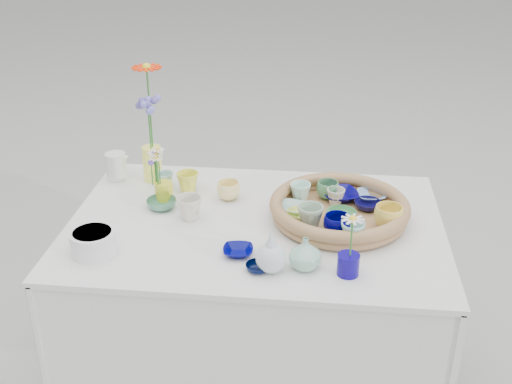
# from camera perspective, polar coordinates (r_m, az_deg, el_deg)

# --- Properties ---
(wicker_tray) EXTENTS (0.47, 0.47, 0.08)m
(wicker_tray) POSITION_cam_1_polar(r_m,az_deg,el_deg) (2.19, 7.41, -1.57)
(wicker_tray) COLOR olive
(wicker_tray) RESTS_ON display_table
(tray_ceramic_0) EXTENTS (0.16, 0.16, 0.03)m
(tray_ceramic_0) POSITION_cam_1_polar(r_m,az_deg,el_deg) (2.29, 7.46, -0.29)
(tray_ceramic_0) COLOR #030059
(tray_ceramic_0) RESTS_ON wicker_tray
(tray_ceramic_1) EXTENTS (0.10, 0.10, 0.03)m
(tray_ceramic_1) POSITION_cam_1_polar(r_m,az_deg,el_deg) (2.24, 9.88, -1.15)
(tray_ceramic_1) COLOR #0C0939
(tray_ceramic_1) RESTS_ON wicker_tray
(tray_ceramic_2) EXTENTS (0.10, 0.10, 0.08)m
(tray_ceramic_2) POSITION_cam_1_polar(r_m,az_deg,el_deg) (2.13, 11.70, -2.17)
(tray_ceramic_2) COLOR #F3D351
(tray_ceramic_2) RESTS_ON wicker_tray
(tray_ceramic_3) EXTENTS (0.12, 0.12, 0.03)m
(tray_ceramic_3) POSITION_cam_1_polar(r_m,az_deg,el_deg) (2.16, 7.58, -2.12)
(tray_ceramic_3) COLOR #499656
(tray_ceramic_3) RESTS_ON wicker_tray
(tray_ceramic_4) EXTENTS (0.09, 0.09, 0.08)m
(tray_ceramic_4) POSITION_cam_1_polar(r_m,az_deg,el_deg) (2.09, 4.85, -2.23)
(tray_ceramic_4) COLOR #94AF93
(tray_ceramic_4) RESTS_ON wicker_tray
(tray_ceramic_5) EXTENTS (0.12, 0.12, 0.02)m
(tray_ceramic_5) POSITION_cam_1_polar(r_m,az_deg,el_deg) (2.20, 3.26, -1.44)
(tray_ceramic_5) COLOR #99C6BE
(tray_ceramic_5) RESTS_ON wicker_tray
(tray_ceramic_6) EXTENTS (0.08, 0.08, 0.07)m
(tray_ceramic_6) POSITION_cam_1_polar(r_m,az_deg,el_deg) (2.26, 3.96, -0.03)
(tray_ceramic_6) COLOR silver
(tray_ceramic_6) RESTS_ON wicker_tray
(tray_ceramic_7) EXTENTS (0.08, 0.08, 0.06)m
(tray_ceramic_7) POSITION_cam_1_polar(r_m,az_deg,el_deg) (2.25, 7.09, -0.42)
(tray_ceramic_7) COLOR beige
(tray_ceramic_7) RESTS_ON wicker_tray
(tray_ceramic_8) EXTENTS (0.11, 0.11, 0.02)m
(tray_ceramic_8) POSITION_cam_1_polar(r_m,az_deg,el_deg) (2.31, 10.20, -0.34)
(tray_ceramic_8) COLOR #8BB1ED
(tray_ceramic_8) RESTS_ON wicker_tray
(tray_ceramic_9) EXTENTS (0.10, 0.10, 0.07)m
(tray_ceramic_9) POSITION_cam_1_polar(r_m,az_deg,el_deg) (2.06, 7.22, -2.95)
(tray_ceramic_9) COLOR #01005B
(tray_ceramic_9) RESTS_ON wicker_tray
(tray_ceramic_10) EXTENTS (0.10, 0.10, 0.03)m
(tray_ceramic_10) POSITION_cam_1_polar(r_m,az_deg,el_deg) (2.15, 3.95, -2.10)
(tray_ceramic_10) COLOR #DFE15F
(tray_ceramic_10) RESTS_ON wicker_tray
(tray_ceramic_11) EXTENTS (0.09, 0.09, 0.07)m
(tray_ceramic_11) POSITION_cam_1_polar(r_m,az_deg,el_deg) (2.02, 8.58, -3.59)
(tray_ceramic_11) COLOR #92D1C4
(tray_ceramic_11) RESTS_ON wicker_tray
(tray_ceramic_12) EXTENTS (0.10, 0.10, 0.06)m
(tray_ceramic_12) POSITION_cam_1_polar(r_m,az_deg,el_deg) (2.29, 6.39, 0.19)
(tray_ceramic_12) COLOR #4F8F5B
(tray_ceramic_12) RESTS_ON wicker_tray
(loose_ceramic_0) EXTENTS (0.10, 0.10, 0.08)m
(loose_ceramic_0) POSITION_cam_1_polar(r_m,az_deg,el_deg) (2.37, -6.07, 0.88)
(loose_ceramic_0) COLOR yellow
(loose_ceramic_0) RESTS_ON display_table
(loose_ceramic_1) EXTENTS (0.09, 0.09, 0.07)m
(loose_ceramic_1) POSITION_cam_1_polar(r_m,az_deg,el_deg) (2.31, -2.45, 0.13)
(loose_ceramic_1) COLOR #FFE58B
(loose_ceramic_1) RESTS_ON display_table
(loose_ceramic_2) EXTENTS (0.13, 0.13, 0.03)m
(loose_ceramic_2) POSITION_cam_1_polar(r_m,az_deg,el_deg) (2.28, -8.39, -1.05)
(loose_ceramic_2) COLOR #488565
(loose_ceramic_2) RESTS_ON display_table
(loose_ceramic_3) EXTENTS (0.10, 0.10, 0.08)m
(loose_ceramic_3) POSITION_cam_1_polar(r_m,az_deg,el_deg) (2.18, -5.94, -1.42)
(loose_ceramic_3) COLOR beige
(loose_ceramic_3) RESTS_ON display_table
(loose_ceramic_4) EXTENTS (0.10, 0.10, 0.02)m
(loose_ceramic_4) POSITION_cam_1_polar(r_m,az_deg,el_deg) (1.99, -1.60, -5.28)
(loose_ceramic_4) COLOR #000161
(loose_ceramic_4) RESTS_ON display_table
(loose_ceramic_5) EXTENTS (0.07, 0.07, 0.06)m
(loose_ceramic_5) POSITION_cam_1_polar(r_m,az_deg,el_deg) (2.42, -8.09, 1.06)
(loose_ceramic_5) COLOR #9DCDBC
(loose_ceramic_5) RESTS_ON display_table
(loose_ceramic_6) EXTENTS (0.08, 0.08, 0.02)m
(loose_ceramic_6) POSITION_cam_1_polar(r_m,az_deg,el_deg) (1.91, 0.14, -6.73)
(loose_ceramic_6) COLOR black
(loose_ceramic_6) RESTS_ON display_table
(fluted_bowl) EXTENTS (0.16, 0.16, 0.07)m
(fluted_bowl) POSITION_cam_1_polar(r_m,az_deg,el_deg) (2.05, -14.27, -4.35)
(fluted_bowl) COLOR silver
(fluted_bowl) RESTS_ON display_table
(bud_vase_paleblue) EXTENTS (0.12, 0.12, 0.14)m
(bud_vase_paleblue) POSITION_cam_1_polar(r_m,az_deg,el_deg) (1.88, 1.36, -5.22)
(bud_vase_paleblue) COLOR silver
(bud_vase_paleblue) RESTS_ON display_table
(bud_vase_seafoam) EXTENTS (0.13, 0.13, 0.10)m
(bud_vase_seafoam) POSITION_cam_1_polar(r_m,az_deg,el_deg) (1.91, 4.39, -5.45)
(bud_vase_seafoam) COLOR #89BAA3
(bud_vase_seafoam) RESTS_ON display_table
(bud_vase_cobalt) EXTENTS (0.08, 0.08, 0.07)m
(bud_vase_cobalt) POSITION_cam_1_polar(r_m,az_deg,el_deg) (1.90, 8.20, -6.41)
(bud_vase_cobalt) COLOR #0E0374
(bud_vase_cobalt) RESTS_ON display_table
(single_daisy) EXTENTS (0.09, 0.09, 0.14)m
(single_daisy) POSITION_cam_1_polar(r_m,az_deg,el_deg) (1.85, 8.48, -4.02)
(single_daisy) COLOR white
(single_daisy) RESTS_ON bud_vase_cobalt
(tall_vase_yellow) EXTENTS (0.08, 0.08, 0.14)m
(tall_vase_yellow) POSITION_cam_1_polar(r_m,az_deg,el_deg) (2.47, -9.20, 2.52)
(tall_vase_yellow) COLOR #FDFF5A
(tall_vase_yellow) RESTS_ON display_table
(gerbera) EXTENTS (0.14, 0.14, 0.32)m
(gerbera) POSITION_cam_1_polar(r_m,az_deg,el_deg) (2.40, -9.43, 7.38)
(gerbera) COLOR #FF2E04
(gerbera) RESTS_ON tall_vase_yellow
(hydrangea) EXTENTS (0.09, 0.09, 0.24)m
(hydrangea) POSITION_cam_1_polar(r_m,az_deg,el_deg) (2.40, -9.46, 5.76)
(hydrangea) COLOR #5A4EA2
(hydrangea) RESTS_ON tall_vase_yellow
(white_pitcher) EXTENTS (0.13, 0.11, 0.11)m
(white_pitcher) POSITION_cam_1_polar(r_m,az_deg,el_deg) (2.51, -12.32, 2.24)
(white_pitcher) COLOR silver
(white_pitcher) RESTS_ON display_table
(daisy_cup) EXTENTS (0.08, 0.08, 0.07)m
(daisy_cup) POSITION_cam_1_polar(r_m,az_deg,el_deg) (2.32, -8.19, 0.05)
(daisy_cup) COLOR yellow
(daisy_cup) RESTS_ON display_table
(daisy_posy) EXTENTS (0.09, 0.09, 0.14)m
(daisy_posy) POSITION_cam_1_polar(r_m,az_deg,el_deg) (2.28, -8.74, 2.39)
(daisy_posy) COLOR white
(daisy_posy) RESTS_ON daisy_cup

